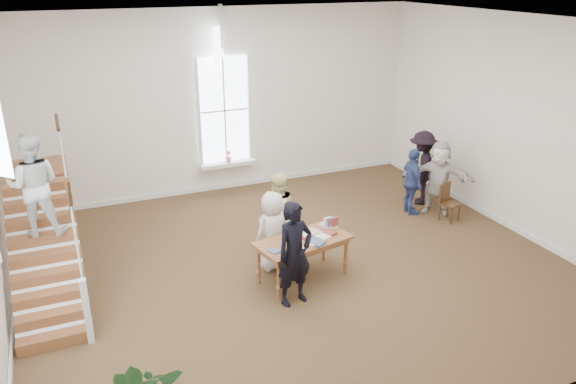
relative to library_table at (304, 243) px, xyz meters
name	(u,v)px	position (x,y,z in m)	size (l,w,h in m)	color
ground	(297,265)	(0.07, 0.48, -0.72)	(10.00, 10.00, 0.00)	#42301A
room_shell	(228,174)	(0.07, 4.87, -0.31)	(10.49, 10.00, 10.00)	silver
staircase	(39,209)	(-4.28, 1.23, 0.90)	(1.10, 4.10, 2.92)	brown
library_table	(304,243)	(0.00, 0.00, 0.00)	(1.84, 1.19, 0.86)	brown
police_officer	(295,254)	(-0.48, -0.65, 0.20)	(0.67, 0.44, 1.84)	black
elderly_woman	(273,231)	(-0.38, 0.60, 0.05)	(0.75, 0.49, 1.53)	silver
person_yellow	(277,214)	(-0.08, 1.10, 0.13)	(0.83, 0.64, 1.70)	#F4E498
woman_cluster_a	(412,182)	(3.49, 1.72, 0.07)	(0.92, 0.38, 1.56)	#34467D
woman_cluster_b	(422,168)	(4.07, 2.17, 0.18)	(1.16, 0.66, 1.79)	black
woman_cluster_c	(438,178)	(4.07, 1.52, 0.15)	(1.60, 0.51, 1.73)	beige
side_chair	(448,200)	(4.05, 1.09, -0.24)	(0.47, 0.47, 0.86)	#38250F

